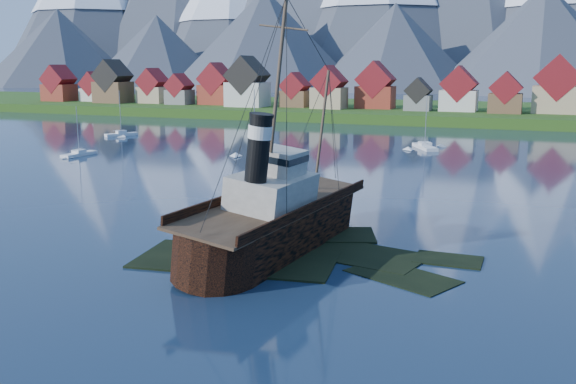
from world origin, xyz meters
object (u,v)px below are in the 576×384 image
(sailboat_a, at_px, (79,155))
(sailboat_c, at_px, (255,153))
(sailboat_b, at_px, (121,135))
(sailboat_e, at_px, (425,147))
(tugboat_wreck, at_px, (280,215))

(sailboat_a, height_order, sailboat_c, sailboat_c)
(sailboat_b, relative_size, sailboat_c, 0.87)
(sailboat_a, bearing_deg, sailboat_c, 26.41)
(sailboat_b, relative_size, sailboat_e, 0.99)
(sailboat_a, height_order, sailboat_b, sailboat_b)
(sailboat_b, height_order, sailboat_c, sailboat_c)
(sailboat_e, bearing_deg, tugboat_wreck, -118.24)
(tugboat_wreck, relative_size, sailboat_c, 2.35)
(sailboat_e, bearing_deg, sailboat_c, -171.74)
(sailboat_a, bearing_deg, sailboat_b, 114.99)
(tugboat_wreck, relative_size, sailboat_e, 2.67)
(sailboat_c, relative_size, sailboat_e, 1.14)
(sailboat_b, height_order, sailboat_e, sailboat_e)
(tugboat_wreck, relative_size, sailboat_a, 3.11)
(tugboat_wreck, height_order, sailboat_b, tugboat_wreck)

